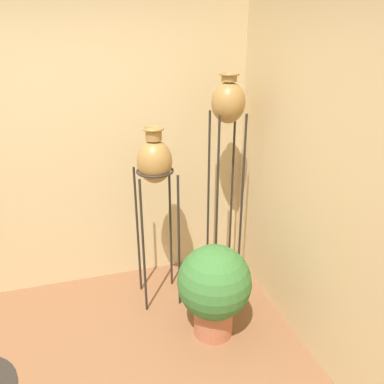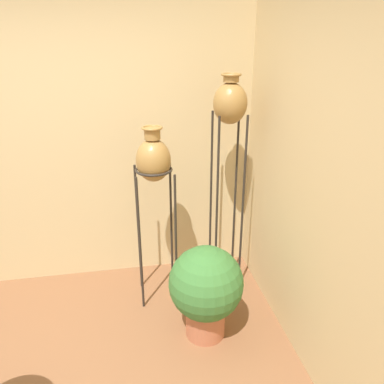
{
  "view_description": "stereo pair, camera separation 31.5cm",
  "coord_description": "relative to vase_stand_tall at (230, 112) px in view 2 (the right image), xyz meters",
  "views": [
    {
      "loc": [
        0.3,
        -1.47,
        2.17
      ],
      "look_at": [
        1.13,
        1.33,
        0.97
      ],
      "focal_mm": 35.0,
      "sensor_mm": 36.0,
      "label": 1
    },
    {
      "loc": [
        0.61,
        -1.54,
        2.17
      ],
      "look_at": [
        1.13,
        1.33,
        0.97
      ],
      "focal_mm": 35.0,
      "sensor_mm": 36.0,
      "label": 2
    }
  ],
  "objects": [
    {
      "name": "vase_stand_tall",
      "position": [
        0.0,
        0.0,
        0.0
      ],
      "size": [
        0.27,
        0.27,
        1.92
      ],
      "color": "#28231E",
      "rests_on": "ground_plane"
    },
    {
      "name": "wall_right",
      "position": [
        0.33,
        -1.37,
        -0.27
      ],
      "size": [
        0.06,
        7.5,
        2.7
      ],
      "color": "#D1B784",
      "rests_on": "ground_plane"
    },
    {
      "name": "vase_stand_medium",
      "position": [
        -0.63,
        -0.09,
        -0.37
      ],
      "size": [
        0.31,
        0.31,
        1.55
      ],
      "color": "#28231E",
      "rests_on": "ground_plane"
    },
    {
      "name": "wall_back",
      "position": [
        -1.45,
        0.41,
        -0.27
      ],
      "size": [
        7.5,
        0.06,
        2.7
      ],
      "color": "#D1B784",
      "rests_on": "ground_plane"
    },
    {
      "name": "potted_plant",
      "position": [
        -0.32,
        -0.64,
        -1.19
      ],
      "size": [
        0.56,
        0.56,
        0.76
      ],
      "color": "#B26647",
      "rests_on": "ground_plane"
    }
  ]
}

